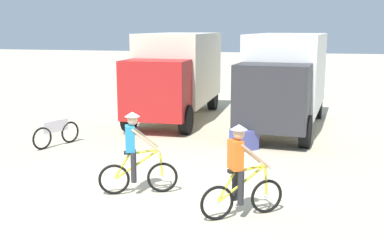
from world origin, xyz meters
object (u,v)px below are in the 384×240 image
(cyclist_cowboy_hat, at_px, (240,175))
(supply_crate, at_px, (244,139))
(bicycle_spare, at_px, (57,133))
(cyclist_orange_shirt, at_px, (135,156))
(box_truck_white_box, at_px, (285,76))
(box_truck_cream_rv, at_px, (177,71))

(cyclist_cowboy_hat, height_order, supply_crate, cyclist_cowboy_hat)
(bicycle_spare, height_order, supply_crate, bicycle_spare)
(cyclist_orange_shirt, bearing_deg, bicycle_spare, 138.93)
(box_truck_white_box, xyz_separation_m, cyclist_orange_shirt, (-2.70, -7.86, -1.03))
(cyclist_orange_shirt, xyz_separation_m, supply_crate, (1.75, 4.40, -0.55))
(box_truck_white_box, bearing_deg, cyclist_orange_shirt, -108.99)
(cyclist_cowboy_hat, bearing_deg, bicycle_spare, 146.76)
(box_truck_white_box, height_order, cyclist_orange_shirt, box_truck_white_box)
(cyclist_orange_shirt, distance_m, bicycle_spare, 5.15)
(box_truck_white_box, relative_size, cyclist_cowboy_hat, 3.80)
(box_truck_cream_rv, relative_size, supply_crate, 9.91)
(cyclist_cowboy_hat, bearing_deg, box_truck_white_box, 87.92)
(box_truck_cream_rv, distance_m, cyclist_orange_shirt, 8.87)
(box_truck_cream_rv, xyz_separation_m, supply_crate, (3.30, -4.27, -1.58))
(box_truck_white_box, distance_m, cyclist_cowboy_hat, 8.65)
(bicycle_spare, bearing_deg, cyclist_cowboy_hat, -33.24)
(box_truck_white_box, height_order, bicycle_spare, box_truck_white_box)
(bicycle_spare, bearing_deg, box_truck_cream_rv, 66.37)
(cyclist_cowboy_hat, xyz_separation_m, supply_crate, (-0.64, 5.13, -0.55))
(box_truck_white_box, xyz_separation_m, supply_crate, (-0.95, -3.45, -1.58))
(box_truck_white_box, height_order, supply_crate, box_truck_white_box)
(cyclist_orange_shirt, bearing_deg, box_truck_cream_rv, 100.14)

